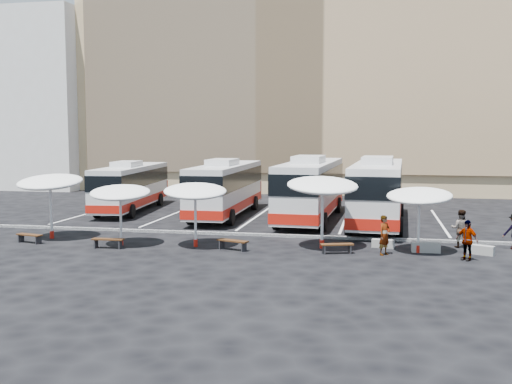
% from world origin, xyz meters
% --- Properties ---
extents(ground, '(120.00, 120.00, 0.00)m').
position_xyz_m(ground, '(0.00, 0.00, 0.00)').
color(ground, black).
rests_on(ground, ground).
extents(sandstone_building, '(42.00, 18.25, 29.60)m').
position_xyz_m(sandstone_building, '(0.00, 31.87, 12.63)').
color(sandstone_building, tan).
rests_on(sandstone_building, ground).
extents(apartment_block, '(14.00, 14.00, 18.00)m').
position_xyz_m(apartment_block, '(-28.00, 28.00, 9.00)').
color(apartment_block, silver).
rests_on(apartment_block, ground).
extents(curb_divider, '(34.00, 0.25, 0.15)m').
position_xyz_m(curb_divider, '(0.00, 0.50, 0.07)').
color(curb_divider, black).
rests_on(curb_divider, ground).
extents(bay_lines, '(24.15, 12.00, 0.01)m').
position_xyz_m(bay_lines, '(0.00, 8.00, 0.01)').
color(bay_lines, white).
rests_on(bay_lines, ground).
extents(bus_0, '(3.55, 11.76, 3.68)m').
position_xyz_m(bus_0, '(-9.61, 9.33, 1.88)').
color(bus_0, silver).
rests_on(bus_0, ground).
extents(bus_1, '(3.04, 12.50, 3.96)m').
position_xyz_m(bus_1, '(-2.11, 8.00, 2.02)').
color(bus_1, silver).
rests_on(bus_1, ground).
extents(bus_2, '(3.49, 13.48, 4.25)m').
position_xyz_m(bus_2, '(3.78, 7.39, 2.17)').
color(bus_2, silver).
rests_on(bus_2, ground).
extents(bus_3, '(3.55, 13.58, 4.28)m').
position_xyz_m(bus_3, '(8.08, 6.31, 2.18)').
color(bus_3, silver).
rests_on(bus_3, ground).
extents(sunshade_0, '(3.67, 3.71, 3.59)m').
position_xyz_m(sunshade_0, '(-9.18, -2.43, 3.05)').
color(sunshade_0, silver).
rests_on(sunshade_0, ground).
extents(sunshade_1, '(3.66, 3.69, 3.15)m').
position_xyz_m(sunshade_1, '(-4.65, -3.55, 2.68)').
color(sunshade_1, silver).
rests_on(sunshade_1, ground).
extents(sunshade_2, '(3.98, 4.01, 3.28)m').
position_xyz_m(sunshade_2, '(-0.83, -3.14, 2.79)').
color(sunshade_2, silver).
rests_on(sunshade_2, ground).
extents(sunshade_3, '(4.38, 4.41, 3.66)m').
position_xyz_m(sunshade_3, '(5.41, -2.27, 3.11)').
color(sunshade_3, silver).
rests_on(sunshade_3, ground).
extents(sunshade_4, '(3.64, 3.67, 3.20)m').
position_xyz_m(sunshade_4, '(10.00, -2.48, 2.72)').
color(sunshade_4, silver).
rests_on(sunshade_4, ground).
extents(wood_bench_0, '(1.56, 0.75, 0.46)m').
position_xyz_m(wood_bench_0, '(-9.57, -3.92, 0.35)').
color(wood_bench_0, '#321B0B').
rests_on(wood_bench_0, ground).
extents(wood_bench_1, '(1.60, 0.51, 0.49)m').
position_xyz_m(wood_bench_1, '(-4.95, -4.43, 0.37)').
color(wood_bench_1, '#321B0B').
rests_on(wood_bench_1, ground).
extents(wood_bench_2, '(1.67, 0.94, 0.50)m').
position_xyz_m(wood_bench_2, '(1.20, -3.64, 0.38)').
color(wood_bench_2, '#321B0B').
rests_on(wood_bench_2, ground).
extents(wood_bench_3, '(1.61, 0.87, 0.48)m').
position_xyz_m(wood_bench_3, '(6.23, -3.49, 0.37)').
color(wood_bench_3, '#321B0B').
rests_on(wood_bench_3, ground).
extents(conc_bench_0, '(1.14, 0.51, 0.41)m').
position_xyz_m(conc_bench_0, '(8.38, -1.52, 0.21)').
color(conc_bench_0, gray).
rests_on(conc_bench_0, ground).
extents(conc_bench_1, '(1.34, 0.49, 0.50)m').
position_xyz_m(conc_bench_1, '(10.38, -2.31, 0.25)').
color(conc_bench_1, gray).
rests_on(conc_bench_1, ground).
extents(conc_bench_2, '(1.22, 0.83, 0.44)m').
position_xyz_m(conc_bench_2, '(12.89, -2.32, 0.22)').
color(conc_bench_2, gray).
rests_on(conc_bench_2, ground).
extents(passenger_0, '(0.78, 0.81, 1.87)m').
position_xyz_m(passenger_0, '(8.42, -3.35, 0.93)').
color(passenger_0, black).
rests_on(passenger_0, ground).
extents(passenger_1, '(1.03, 0.87, 1.90)m').
position_xyz_m(passenger_1, '(12.14, -0.74, 0.95)').
color(passenger_1, black).
rests_on(passenger_1, ground).
extents(passenger_2, '(1.11, 1.02, 1.83)m').
position_xyz_m(passenger_2, '(12.02, -3.80, 0.91)').
color(passenger_2, black).
rests_on(passenger_2, ground).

